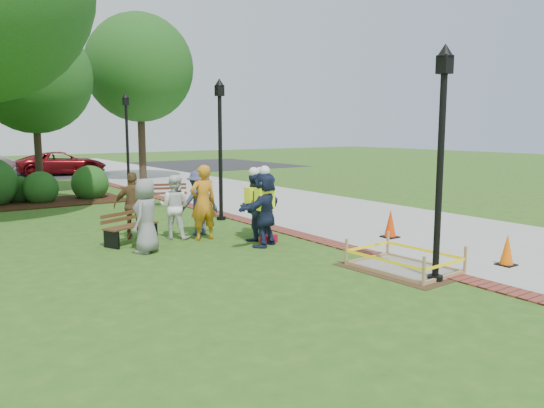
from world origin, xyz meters
TOP-DOWN VIEW (x-y plane):
  - ground at (0.00, 0.00)m, footprint 100.00×100.00m
  - sidewalk at (5.00, 10.00)m, footprint 6.00×60.00m
  - brick_edging at (1.75, 10.00)m, footprint 0.50×60.00m
  - mulch_bed at (-3.00, 12.00)m, footprint 7.00×3.00m
  - parking_lot at (0.00, 27.00)m, footprint 36.00×12.00m
  - wet_concrete_pad at (1.37, -2.14)m, footprint 1.82×2.39m
  - bench_near at (-2.22, 3.32)m, footprint 1.50×0.99m
  - bench_far at (1.16, 8.85)m, footprint 1.51×0.97m
  - cone_front at (3.30, -3.17)m, footprint 0.34×0.34m
  - cone_back at (3.44, 0.12)m, footprint 0.38×0.38m
  - cone_far at (3.37, 10.50)m, footprint 0.37×0.37m
  - toolbox at (0.57, 1.44)m, footprint 0.42×0.26m
  - lamp_near at (1.25, -3.00)m, footprint 0.28×0.28m
  - lamp_mid at (1.25, 5.00)m, footprint 0.28×0.28m
  - lamp_far at (1.25, 13.00)m, footprint 0.28×0.28m
  - tree_back at (-1.83, 15.40)m, footprint 4.79×4.79m
  - tree_right at (4.07, 18.57)m, footprint 5.69×5.69m
  - shrub_c at (-2.47, 12.14)m, footprint 1.28×1.28m
  - shrub_d at (-0.60, 12.26)m, footprint 1.44×1.44m
  - shrub_e at (-3.12, 12.86)m, footprint 1.07×1.07m
  - casual_person_a at (-2.26, 2.20)m, footprint 0.63×0.62m
  - casual_person_b at (-0.56, 2.69)m, footprint 0.63×0.43m
  - casual_person_c at (-1.08, 3.26)m, footprint 0.60×0.60m
  - casual_person_d at (-1.94, 3.82)m, footprint 0.64×0.55m
  - casual_person_e at (-0.36, 3.33)m, footprint 0.57×0.39m
  - hivis_worker_a at (0.29, 1.21)m, footprint 0.67×0.58m
  - hivis_worker_b at (0.91, 2.34)m, footprint 0.62×0.61m
  - hivis_worker_c at (0.44, 1.91)m, footprint 0.59×0.42m
  - parked_car_c at (1.20, 24.10)m, footprint 2.57×4.86m

SIDE VIEW (x-z plane):
  - ground at x=0.00m, z-range 0.00..0.00m
  - shrub_c at x=-2.47m, z-range -0.64..0.64m
  - shrub_d at x=-0.60m, z-range -0.72..0.72m
  - shrub_e at x=-3.12m, z-range -0.54..0.54m
  - parked_car_c at x=1.20m, z-range -0.76..0.76m
  - parking_lot at x=0.00m, z-range 0.00..0.01m
  - sidewalk at x=5.00m, z-range 0.00..0.02m
  - brick_edging at x=1.75m, z-range 0.00..0.03m
  - mulch_bed at x=-3.00m, z-range -0.01..0.04m
  - toolbox at x=0.57m, z-range 0.00..0.20m
  - wet_concrete_pad at x=1.37m, z-range -0.04..0.51m
  - bench_far at x=1.16m, z-range -0.14..0.64m
  - bench_near at x=-2.22m, z-range -0.14..0.64m
  - cone_front at x=3.30m, z-range -0.01..0.66m
  - cone_far at x=3.37m, z-range -0.01..0.72m
  - cone_back at x=3.44m, z-range -0.01..0.73m
  - casual_person_c at x=-1.08m, z-range 0.00..1.62m
  - casual_person_a at x=-2.26m, z-range 0.00..1.68m
  - casual_person_e at x=-0.36m, z-range 0.00..1.70m
  - casual_person_d at x=-1.94m, z-range 0.00..1.70m
  - hivis_worker_b at x=0.91m, z-range 0.00..1.79m
  - hivis_worker_c at x=0.44m, z-range -0.01..1.84m
  - casual_person_b at x=-0.56m, z-range 0.00..1.89m
  - hivis_worker_a at x=0.29m, z-range -0.01..1.92m
  - lamp_near at x=1.25m, z-range 0.35..4.61m
  - lamp_mid at x=1.25m, z-range 0.35..4.61m
  - lamp_far at x=1.25m, z-range 0.35..4.61m
  - tree_back at x=-1.83m, z-range 1.27..8.61m
  - tree_right at x=4.07m, z-range 1.54..10.34m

